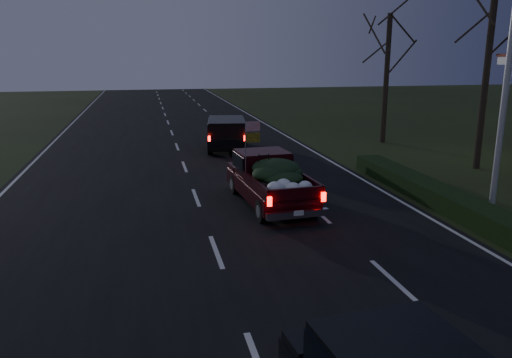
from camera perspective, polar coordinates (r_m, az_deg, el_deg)
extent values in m
plane|color=black|center=(12.83, -4.57, -8.33)|extent=(120.00, 120.00, 0.00)
cube|color=black|center=(12.83, -4.57, -8.29)|extent=(14.00, 120.00, 0.02)
cube|color=black|center=(18.07, 19.24, -1.39)|extent=(1.00, 10.00, 0.60)
cylinder|color=silver|center=(17.66, 26.89, 11.38)|extent=(0.20, 0.20, 9.00)
cylinder|color=black|center=(23.46, 24.88, 11.30)|extent=(0.28, 0.28, 8.50)
cylinder|color=black|center=(28.92, 14.66, 10.94)|extent=(0.28, 0.28, 7.00)
cube|color=black|center=(16.61, 1.56, -1.03)|extent=(2.15, 4.70, 0.50)
cube|color=black|center=(17.21, 0.72, 1.87)|extent=(1.79, 1.58, 0.82)
cube|color=black|center=(17.19, 0.72, 2.17)|extent=(1.88, 1.50, 0.50)
cube|color=black|center=(15.45, 2.94, -1.15)|extent=(1.87, 2.68, 0.05)
ellipsoid|color=black|center=(15.78, 2.56, 0.72)|extent=(1.58, 1.75, 0.55)
cylinder|color=gray|center=(16.08, -1.21, 3.32)|extent=(0.03, 0.03, 1.83)
cube|color=red|center=(16.02, -0.36, 6.04)|extent=(0.48, 0.05, 0.31)
cube|color=gold|center=(16.08, -0.36, 4.75)|extent=(0.48, 0.05, 0.31)
cube|color=black|center=(26.27, -3.38, 4.69)|extent=(2.56, 4.80, 0.57)
cube|color=black|center=(25.94, -3.39, 6.02)|extent=(2.26, 3.56, 0.76)
cube|color=black|center=(25.93, -3.39, 6.18)|extent=(2.34, 3.48, 0.46)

